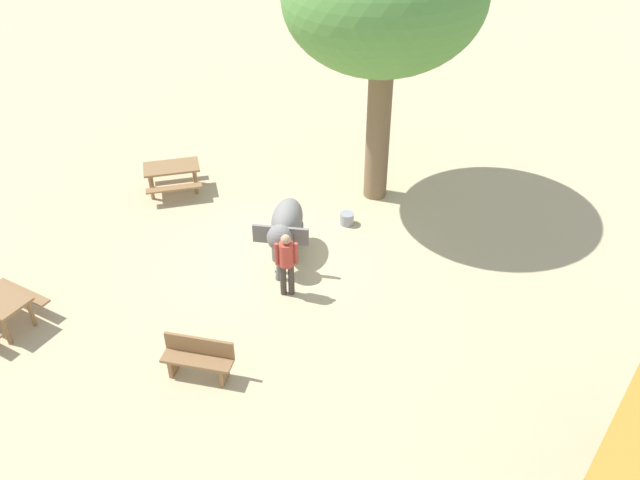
% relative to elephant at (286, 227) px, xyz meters
% --- Properties ---
extents(ground_plane, '(60.00, 60.00, 0.00)m').
position_rel_elephant_xyz_m(ground_plane, '(-0.04, -0.04, -0.86)').
color(ground_plane, tan).
extents(elephant, '(1.88, 1.62, 1.34)m').
position_rel_elephant_xyz_m(elephant, '(0.00, 0.00, 0.00)').
color(elephant, slate).
rests_on(elephant, ground_plane).
extents(person_handler, '(0.35, 0.42, 1.62)m').
position_rel_elephant_xyz_m(person_handler, '(1.10, 0.91, 0.09)').
color(person_handler, '#3F3833').
rests_on(person_handler, ground_plane).
extents(wooden_bench, '(0.93, 1.44, 0.88)m').
position_rel_elephant_xyz_m(wooden_bench, '(4.04, 1.06, -0.39)').
color(wooden_bench, olive).
rests_on(wooden_bench, ground_plane).
extents(picnic_table_far, '(2.10, 2.10, 0.78)m').
position_rel_elephant_xyz_m(picnic_table_far, '(-0.49, -4.42, -0.27)').
color(picnic_table_far, olive).
rests_on(picnic_table_far, ground_plane).
extents(feed_bucket, '(0.36, 0.36, 0.32)m').
position_rel_elephant_xyz_m(feed_bucket, '(-2.00, 0.41, -0.70)').
color(feed_bucket, gray).
rests_on(feed_bucket, ground_plane).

